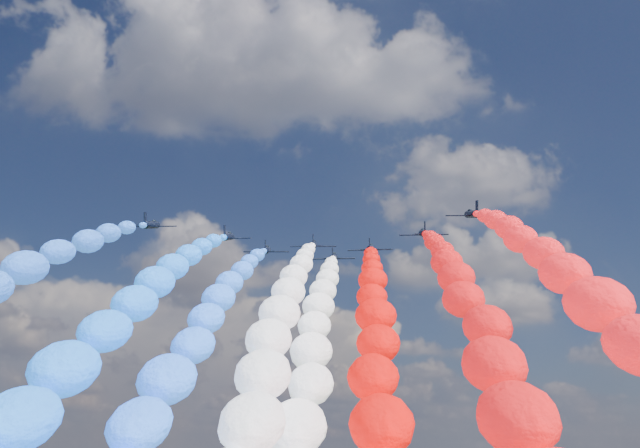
# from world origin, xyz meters

# --- Properties ---
(jet_0) EXTENTS (8.39, 11.27, 5.42)m
(jet_0) POSITION_xyz_m (-26.82, -3.69, 111.64)
(jet_0) COLOR black
(jet_1) EXTENTS (8.37, 11.25, 5.42)m
(jet_1) POSITION_xyz_m (-15.66, 4.03, 111.64)
(jet_1) COLOR black
(trail_1) EXTENTS (5.82, 106.18, 56.30)m
(trail_1) POSITION_xyz_m (-15.66, -50.52, 85.07)
(trail_1) COLOR #1D72FF
(jet_2) EXTENTS (8.74, 11.51, 5.42)m
(jet_2) POSITION_xyz_m (-10.22, 13.25, 111.64)
(jet_2) COLOR black
(trail_2) EXTENTS (5.82, 106.18, 56.30)m
(trail_2) POSITION_xyz_m (-10.22, -41.31, 85.07)
(trail_2) COLOR #2B6CFF
(jet_3) EXTENTS (8.52, 11.36, 5.42)m
(jet_3) POSITION_xyz_m (-1.49, 10.07, 111.64)
(jet_3) COLOR black
(trail_3) EXTENTS (5.82, 106.18, 56.30)m
(trail_3) POSITION_xyz_m (-1.49, -44.48, 85.07)
(trail_3) COLOR white
(jet_4) EXTENTS (8.19, 11.13, 5.42)m
(jet_4) POSITION_xyz_m (1.69, 19.07, 111.64)
(jet_4) COLOR black
(trail_4) EXTENTS (5.82, 106.18, 56.30)m
(trail_4) POSITION_xyz_m (1.69, -35.48, 85.07)
(trail_4) COLOR white
(jet_5) EXTENTS (8.59, 11.41, 5.42)m
(jet_5) POSITION_xyz_m (8.55, 13.06, 111.64)
(jet_5) COLOR black
(trail_5) EXTENTS (5.82, 106.18, 56.30)m
(trail_5) POSITION_xyz_m (8.55, -41.49, 85.07)
(trail_5) COLOR red
(jet_6) EXTENTS (8.17, 11.11, 5.42)m
(jet_6) POSITION_xyz_m (17.34, 3.80, 111.64)
(jet_6) COLOR black
(trail_6) EXTENTS (5.82, 106.18, 56.30)m
(trail_6) POSITION_xyz_m (17.34, -50.75, 85.07)
(trail_6) COLOR red
(jet_7) EXTENTS (8.60, 11.42, 5.42)m
(jet_7) POSITION_xyz_m (24.11, -6.51, 111.64)
(jet_7) COLOR black
(trail_7) EXTENTS (5.82, 106.18, 56.30)m
(trail_7) POSITION_xyz_m (24.11, -61.06, 85.07)
(trail_7) COLOR red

